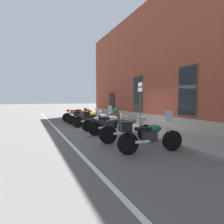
# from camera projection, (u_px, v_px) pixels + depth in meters

# --- Properties ---
(ground_plane) EXTENTS (140.00, 140.00, 0.00)m
(ground_plane) POSITION_uv_depth(u_px,v_px,m) (119.00, 129.00, 10.53)
(ground_plane) COLOR #565451
(sidewalk) EXTENTS (29.13, 2.69, 0.13)m
(sidewalk) POSITION_uv_depth(u_px,v_px,m) (139.00, 127.00, 11.08)
(sidewalk) COLOR gray
(sidewalk) RESTS_ON ground_plane
(lane_stripe) EXTENTS (29.13, 0.12, 0.01)m
(lane_stripe) POSITION_uv_depth(u_px,v_px,m) (60.00, 133.00, 9.23)
(lane_stripe) COLOR silver
(lane_stripe) RESTS_ON ground_plane
(brick_pub_facade) EXTENTS (23.13, 5.68, 8.15)m
(brick_pub_facade) POSITION_uv_depth(u_px,v_px,m) (193.00, 63.00, 12.50)
(brick_pub_facade) COLOR brown
(brick_pub_facade) RESTS_ON ground_plane
(motorcycle_red_sport) EXTENTS (0.62, 2.23, 1.07)m
(motorcycle_red_sport) POSITION_uv_depth(u_px,v_px,m) (78.00, 114.00, 14.10)
(motorcycle_red_sport) COLOR black
(motorcycle_red_sport) RESTS_ON ground_plane
(motorcycle_orange_sport) EXTENTS (0.62, 2.02, 1.03)m
(motorcycle_orange_sport) POSITION_uv_depth(u_px,v_px,m) (82.00, 116.00, 12.83)
(motorcycle_orange_sport) COLOR black
(motorcycle_orange_sport) RESTS_ON ground_plane
(motorcycle_yellow_naked) EXTENTS (0.62, 2.15, 0.99)m
(motorcycle_yellow_naked) POSITION_uv_depth(u_px,v_px,m) (90.00, 119.00, 11.32)
(motorcycle_yellow_naked) COLOR black
(motorcycle_yellow_naked) RESTS_ON ground_plane
(motorcycle_silver_touring) EXTENTS (0.62, 2.02, 1.33)m
(motorcycle_silver_touring) POSITION_uv_depth(u_px,v_px,m) (98.00, 120.00, 9.91)
(motorcycle_silver_touring) COLOR black
(motorcycle_silver_touring) RESTS_ON ground_plane
(motorcycle_white_sport) EXTENTS (0.74, 2.04, 1.03)m
(motorcycle_white_sport) POSITION_uv_depth(u_px,v_px,m) (112.00, 123.00, 8.71)
(motorcycle_white_sport) COLOR black
(motorcycle_white_sport) RESTS_ON ground_plane
(motorcycle_grey_naked) EXTENTS (0.69, 2.18, 1.01)m
(motorcycle_grey_naked) POSITION_uv_depth(u_px,v_px,m) (128.00, 130.00, 7.18)
(motorcycle_grey_naked) COLOR black
(motorcycle_grey_naked) RESTS_ON ground_plane
(motorcycle_green_touring) EXTENTS (0.70, 2.19, 1.29)m
(motorcycle_green_touring) POSITION_uv_depth(u_px,v_px,m) (148.00, 136.00, 5.80)
(motorcycle_green_touring) COLOR black
(motorcycle_green_touring) RESTS_ON ground_plane
(parking_sign) EXTENTS (0.36, 0.07, 2.38)m
(parking_sign) POSITION_uv_depth(u_px,v_px,m) (140.00, 99.00, 9.11)
(parking_sign) COLOR #4C4C51
(parking_sign) RESTS_ON sidewalk
(barrel_planter) EXTENTS (0.62, 0.62, 0.95)m
(barrel_planter) POSITION_uv_depth(u_px,v_px,m) (115.00, 115.00, 13.50)
(barrel_planter) COLOR brown
(barrel_planter) RESTS_ON sidewalk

